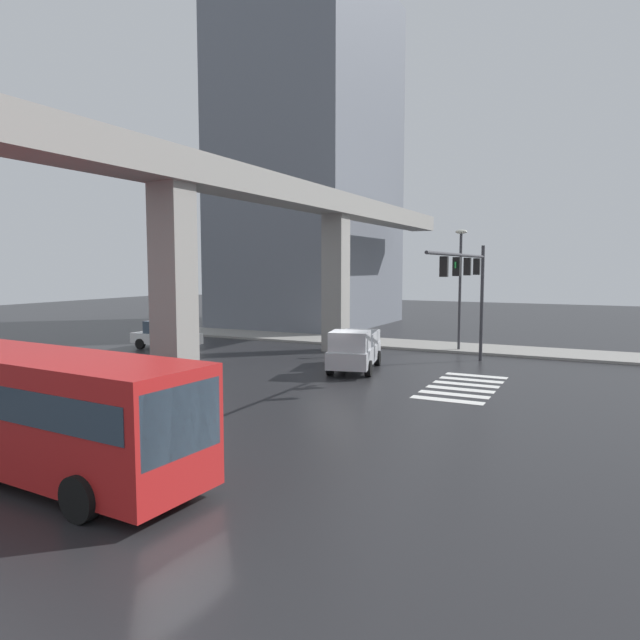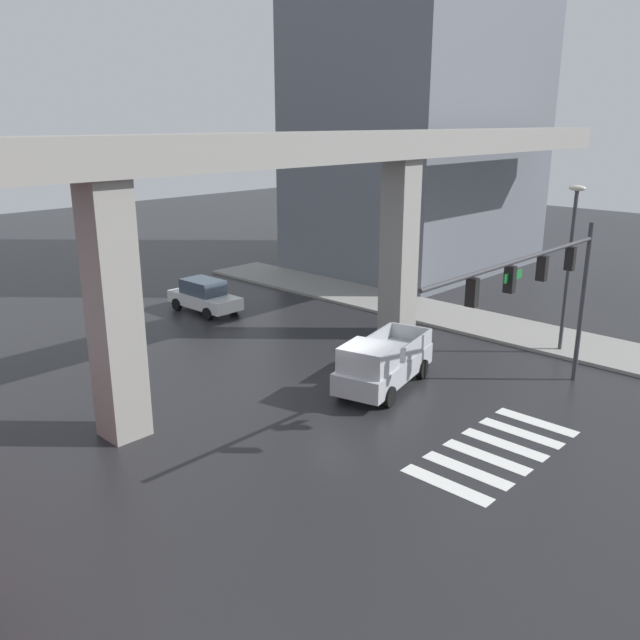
{
  "view_description": "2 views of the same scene",
  "coord_description": "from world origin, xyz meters",
  "px_view_note": "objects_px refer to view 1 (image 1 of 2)",
  "views": [
    {
      "loc": [
        -24.29,
        -11.55,
        5.08
      ],
      "look_at": [
        -1.03,
        -0.01,
        2.68
      ],
      "focal_mm": 32.48,
      "sensor_mm": 36.0,
      "label": 1
    },
    {
      "loc": [
        -17.05,
        -14.93,
        9.77
      ],
      "look_at": [
        -1.12,
        0.14,
        3.13
      ],
      "focal_mm": 37.07,
      "sensor_mm": 36.0,
      "label": 2
    }
  ],
  "objects_px": {
    "traffic_signal_mast": "(468,275)",
    "street_lamp_near_corner": "(460,275)",
    "sedan_white": "(166,335)",
    "pickup_truck": "(354,351)",
    "city_bus": "(22,402)"
  },
  "relations": [
    {
      "from": "pickup_truck",
      "to": "street_lamp_near_corner",
      "type": "xyz_separation_m",
      "value": [
        8.73,
        -3.1,
        3.57
      ]
    },
    {
      "from": "city_bus",
      "to": "pickup_truck",
      "type": "bearing_deg",
      "value": -6.98
    },
    {
      "from": "city_bus",
      "to": "traffic_signal_mast",
      "type": "distance_m",
      "value": 20.11
    },
    {
      "from": "pickup_truck",
      "to": "street_lamp_near_corner",
      "type": "height_order",
      "value": "street_lamp_near_corner"
    },
    {
      "from": "street_lamp_near_corner",
      "to": "traffic_signal_mast",
      "type": "bearing_deg",
      "value": -164.22
    },
    {
      "from": "pickup_truck",
      "to": "city_bus",
      "type": "height_order",
      "value": "city_bus"
    },
    {
      "from": "pickup_truck",
      "to": "traffic_signal_mast",
      "type": "relative_size",
      "value": 0.5
    },
    {
      "from": "city_bus",
      "to": "traffic_signal_mast",
      "type": "height_order",
      "value": "traffic_signal_mast"
    },
    {
      "from": "pickup_truck",
      "to": "sedan_white",
      "type": "distance_m",
      "value": 13.64
    },
    {
      "from": "sedan_white",
      "to": "traffic_signal_mast",
      "type": "xyz_separation_m",
      "value": [
        0.35,
        -18.41,
        3.82
      ]
    },
    {
      "from": "pickup_truck",
      "to": "street_lamp_near_corner",
      "type": "distance_m",
      "value": 9.93
    },
    {
      "from": "pickup_truck",
      "to": "city_bus",
      "type": "xyz_separation_m",
      "value": [
        -16.34,
        2.0,
        0.73
      ]
    },
    {
      "from": "traffic_signal_mast",
      "to": "street_lamp_near_corner",
      "type": "height_order",
      "value": "street_lamp_near_corner"
    },
    {
      "from": "sedan_white",
      "to": "city_bus",
      "type": "bearing_deg",
      "value": -147.87
    },
    {
      "from": "sedan_white",
      "to": "street_lamp_near_corner",
      "type": "distance_m",
      "value": 18.3
    }
  ]
}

